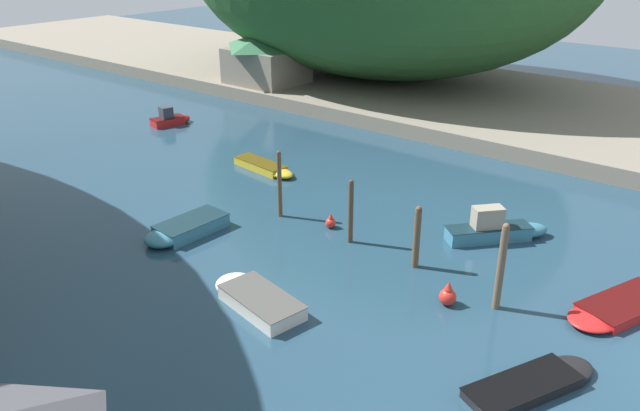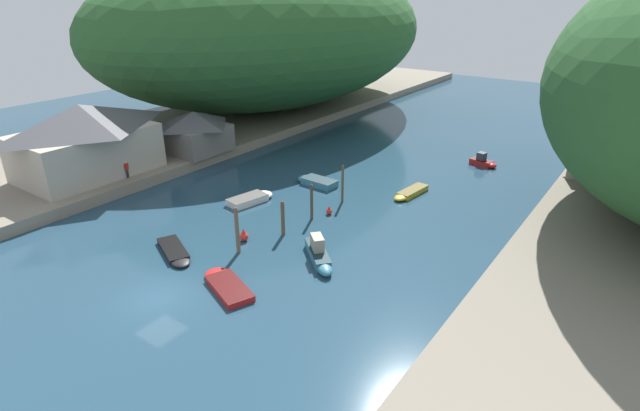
% 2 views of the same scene
% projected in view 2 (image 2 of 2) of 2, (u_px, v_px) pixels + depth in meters
% --- Properties ---
extents(water_surface, '(130.00, 130.00, 0.00)m').
position_uv_depth(water_surface, '(384.00, 170.00, 54.23)').
color(water_surface, '#234256').
rests_on(water_surface, ground).
extents(left_bank, '(22.00, 120.00, 1.09)m').
position_uv_depth(left_bank, '(209.00, 127.00, 68.62)').
color(left_bank, gray).
rests_on(left_bank, ground).
extents(hillside_left, '(41.11, 57.55, 21.93)m').
position_uv_depth(hillside_left, '(267.00, 31.00, 74.98)').
color(hillside_left, '#285628').
rests_on(hillside_left, left_bank).
extents(waterfront_building, '(8.69, 13.35, 6.97)m').
position_uv_depth(waterfront_building, '(84.00, 139.00, 48.57)').
color(waterfront_building, '#B2A899').
rests_on(waterfront_building, left_bank).
extents(boathouse_shed, '(6.55, 6.77, 4.55)m').
position_uv_depth(boathouse_shed, '(195.00, 131.00, 55.88)').
color(boathouse_shed, slate).
rests_on(boathouse_shed, left_bank).
extents(right_bank_cottage, '(5.94, 6.67, 4.51)m').
position_uv_depth(right_bank_cottage, '(607.00, 153.00, 48.44)').
color(right_bank_cottage, gray).
rests_on(right_bank_cottage, right_bank).
extents(boat_far_upstream, '(4.47, 1.96, 0.68)m').
position_uv_depth(boat_far_upstream, '(315.00, 181.00, 50.19)').
color(boat_far_upstream, teal).
rests_on(boat_far_upstream, water_surface).
extents(boat_near_quay, '(5.13, 3.40, 0.39)m').
position_uv_depth(boat_near_quay, '(175.00, 253.00, 37.06)').
color(boat_near_quay, black).
rests_on(boat_near_quay, water_surface).
extents(boat_red_skiff, '(3.22, 1.82, 1.43)m').
position_uv_depth(boat_red_skiff, '(484.00, 162.00, 55.31)').
color(boat_red_skiff, red).
rests_on(boat_red_skiff, water_surface).
extents(boat_cabin_cruiser, '(2.59, 4.79, 0.62)m').
position_uv_depth(boat_cabin_cruiser, '(252.00, 198.00, 46.21)').
color(boat_cabin_cruiser, silver).
rests_on(boat_cabin_cruiser, water_surface).
extents(boat_far_right_bank, '(5.34, 3.53, 0.41)m').
position_uv_depth(boat_far_right_bank, '(226.00, 284.00, 33.15)').
color(boat_far_right_bank, red).
rests_on(boat_far_right_bank, water_surface).
extents(boat_open_rowboat, '(4.56, 4.21, 1.74)m').
position_uv_depth(boat_open_rowboat, '(319.00, 255.00, 36.07)').
color(boat_open_rowboat, teal).
rests_on(boat_open_rowboat, water_surface).
extents(boat_navy_launch, '(1.73, 4.83, 0.51)m').
position_uv_depth(boat_navy_launch, '(409.00, 193.00, 47.52)').
color(boat_navy_launch, gold).
rests_on(boat_navy_launch, water_surface).
extents(mooring_post_nearest, '(0.30, 0.30, 3.74)m').
position_uv_depth(mooring_post_nearest, '(237.00, 230.00, 36.71)').
color(mooring_post_nearest, brown).
rests_on(mooring_post_nearest, water_surface).
extents(mooring_post_second, '(0.31, 0.31, 2.96)m').
position_uv_depth(mooring_post_second, '(283.00, 218.00, 39.55)').
color(mooring_post_second, brown).
rests_on(mooring_post_second, water_surface).
extents(mooring_post_middle, '(0.25, 0.25, 3.24)m').
position_uv_depth(mooring_post_middle, '(312.00, 202.00, 42.16)').
color(mooring_post_middle, '#4C3D2D').
rests_on(mooring_post_middle, water_surface).
extents(mooring_post_fourth, '(0.23, 0.23, 3.62)m').
position_uv_depth(mooring_post_fourth, '(342.00, 184.00, 45.44)').
color(mooring_post_fourth, brown).
rests_on(mooring_post_fourth, water_surface).
extents(channel_buoy_near, '(0.70, 0.70, 1.05)m').
position_uv_depth(channel_buoy_near, '(244.00, 236.00, 39.05)').
color(channel_buoy_near, red).
rests_on(channel_buoy_near, water_surface).
extents(channel_buoy_far, '(0.53, 0.53, 0.79)m').
position_uv_depth(channel_buoy_far, '(329.00, 211.00, 43.60)').
color(channel_buoy_far, red).
rests_on(channel_buoy_far, water_surface).
extents(person_on_quay, '(0.33, 0.43, 1.69)m').
position_uv_depth(person_on_quay, '(127.00, 168.00, 48.52)').
color(person_on_quay, '#282D3D').
rests_on(person_on_quay, left_bank).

